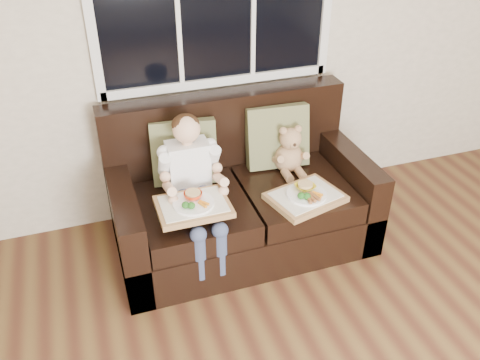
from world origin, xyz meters
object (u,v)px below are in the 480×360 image
object	(u,v)px
child	(192,176)
tray_left	(193,205)
tray_right	(306,196)
loveseat	(239,200)
teddy_bear	(290,153)

from	to	relation	value
child	tray_left	size ratio (longest dim) A/B	2.00
tray_right	loveseat	bearing A→B (deg)	120.61
child	teddy_bear	size ratio (longest dim) A/B	2.42
loveseat	tray_right	bearing A→B (deg)	-44.89
loveseat	tray_left	world-z (taller)	loveseat
loveseat	child	xyz separation A→B (m)	(-0.34, -0.12, 0.33)
tray_left	tray_right	bearing A→B (deg)	-0.15
tray_left	tray_right	size ratio (longest dim) A/B	0.83
teddy_bear	tray_left	xyz separation A→B (m)	(-0.77, -0.37, -0.02)
loveseat	teddy_bear	bearing A→B (deg)	5.72
loveseat	tray_right	world-z (taller)	loveseat
loveseat	child	size ratio (longest dim) A/B	1.99
teddy_bear	loveseat	bearing A→B (deg)	-171.43
teddy_bear	tray_left	bearing A→B (deg)	-151.77
teddy_bear	tray_right	bearing A→B (deg)	-93.78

